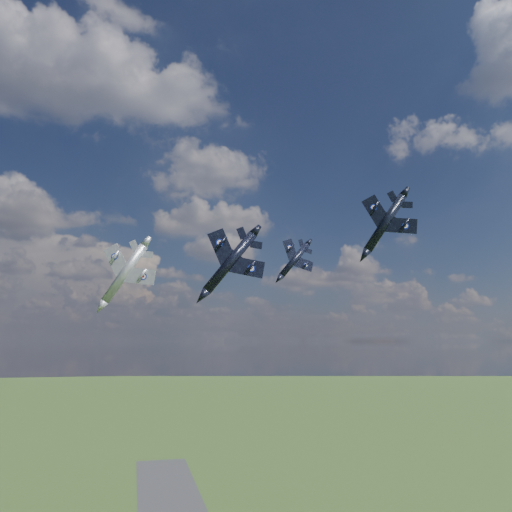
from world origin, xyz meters
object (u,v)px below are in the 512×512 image
object	(u,v)px
jet_high_navy	(294,260)
jet_left_silver	(125,273)
jet_right_navy	(385,223)
jet_lead_navy	(230,262)

from	to	relation	value
jet_high_navy	jet_left_silver	world-z (taller)	jet_high_navy
jet_right_navy	jet_left_silver	size ratio (longest dim) A/B	0.83
jet_high_navy	jet_left_silver	distance (m)	35.02
jet_lead_navy	jet_right_navy	size ratio (longest dim) A/B	1.25
jet_right_navy	jet_high_navy	size ratio (longest dim) A/B	1.02
jet_lead_navy	jet_left_silver	size ratio (longest dim) A/B	1.04
jet_right_navy	jet_left_silver	world-z (taller)	jet_right_navy
jet_lead_navy	jet_high_navy	xyz separation A→B (m)	(16.90, 18.66, 3.98)
jet_lead_navy	jet_right_navy	bearing A→B (deg)	-28.87
jet_right_navy	jet_left_silver	bearing A→B (deg)	169.85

